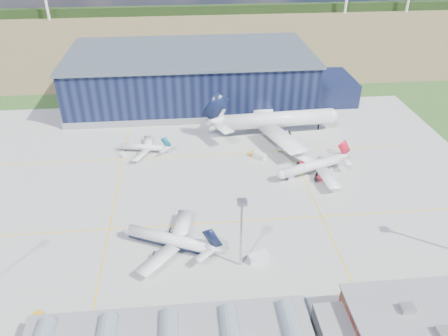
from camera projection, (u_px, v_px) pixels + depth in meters
ground at (201, 206)px, 151.20m from camera, size 600.00×600.00×0.00m
apron at (199, 189)px, 159.68m from camera, size 220.00×160.00×0.08m
farmland at (186, 37)px, 337.97m from camera, size 600.00×220.00×0.01m
treeline at (184, 10)px, 403.80m from camera, size 600.00×8.00×8.00m
hangar at (196, 79)px, 225.85m from camera, size 145.00×62.00×26.10m
ops_building at (447, 327)px, 102.25m from camera, size 46.00×23.00×10.90m
light_mast_center at (241, 223)px, 118.49m from camera, size 2.60×2.60×23.00m
airliner_navy at (167, 234)px, 130.13m from camera, size 43.25×42.90×10.71m
airliner_red at (312, 162)px, 165.77m from camera, size 43.72×43.28×11.17m
airliner_widebody at (278, 112)px, 193.26m from camera, size 67.19×65.90×20.74m
airliner_regional at (142, 144)px, 181.35m from camera, size 27.56×27.17×7.63m
gse_tug_b at (36, 317)px, 109.99m from camera, size 3.55×3.68×1.33m
gse_van_a at (259, 257)px, 127.35m from camera, size 6.56×4.25×2.65m
gse_cart_a at (290, 176)px, 166.04m from camera, size 2.80×3.70×1.45m
gse_van_b at (259, 156)px, 178.25m from camera, size 5.67×5.48×2.48m
gse_tug_c at (252, 154)px, 180.94m from camera, size 2.29×3.13×1.24m
gse_cart_b at (123, 155)px, 180.06m from camera, size 3.83×3.97×1.44m
gse_van_c at (375, 296)px, 115.09m from camera, size 5.30×2.94×2.44m
car_a at (405, 287)px, 118.41m from camera, size 4.08×2.81×1.29m
car_b at (214, 316)px, 110.22m from camera, size 3.81×2.54×1.19m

